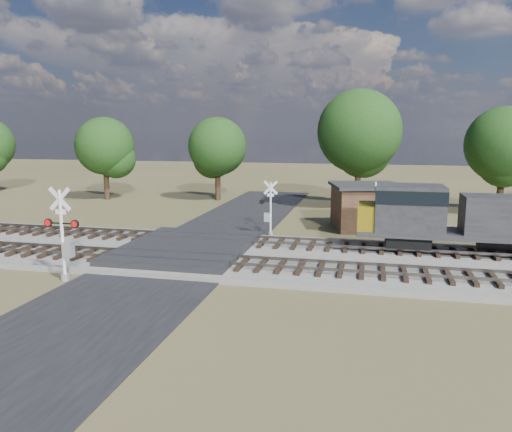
# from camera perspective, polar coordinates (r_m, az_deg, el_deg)

# --- Properties ---
(ground) EXTENTS (160.00, 160.00, 0.00)m
(ground) POSITION_cam_1_polar(r_m,az_deg,el_deg) (28.86, -8.27, -4.62)
(ground) COLOR #494A27
(ground) RESTS_ON ground
(ballast_bed) EXTENTS (140.00, 10.00, 0.30)m
(ballast_bed) POSITION_cam_1_polar(r_m,az_deg,el_deg) (27.43, 12.09, -5.19)
(ballast_bed) COLOR gray
(ballast_bed) RESTS_ON ground
(road) EXTENTS (7.00, 60.00, 0.08)m
(road) POSITION_cam_1_polar(r_m,az_deg,el_deg) (28.85, -8.28, -4.55)
(road) COLOR black
(road) RESTS_ON ground
(crossing_panel) EXTENTS (7.00, 9.00, 0.62)m
(crossing_panel) POSITION_cam_1_polar(r_m,az_deg,el_deg) (29.23, -7.94, -3.79)
(crossing_panel) COLOR #262628
(crossing_panel) RESTS_ON ground
(track_near) EXTENTS (140.00, 2.60, 0.33)m
(track_near) POSITION_cam_1_polar(r_m,az_deg,el_deg) (25.94, -3.43, -5.25)
(track_near) COLOR black
(track_near) RESTS_ON ballast_bed
(track_far) EXTENTS (140.00, 2.60, 0.33)m
(track_far) POSITION_cam_1_polar(r_m,az_deg,el_deg) (30.62, -0.80, -2.88)
(track_far) COLOR black
(track_far) RESTS_ON ballast_bed
(crossing_signal_near) EXTENTS (1.83, 0.40, 4.53)m
(crossing_signal_near) POSITION_cam_1_polar(r_m,az_deg,el_deg) (25.36, -21.04, -2.84)
(crossing_signal_near) COLOR silver
(crossing_signal_near) RESTS_ON ground
(crossing_signal_far) EXTENTS (1.53, 0.35, 3.80)m
(crossing_signal_far) POSITION_cam_1_polar(r_m,az_deg,el_deg) (33.75, 1.54, 0.34)
(crossing_signal_far) COLOR silver
(crossing_signal_far) RESTS_ON ground
(equipment_shed) EXTENTS (5.84, 5.84, 3.28)m
(equipment_shed) POSITION_cam_1_polar(r_m,az_deg,el_deg) (37.13, 12.43, 1.11)
(equipment_shed) COLOR #40291B
(equipment_shed) RESTS_ON ground
(treeline) EXTENTS (81.68, 9.11, 10.76)m
(treeline) POSITION_cam_1_polar(r_m,az_deg,el_deg) (47.01, 14.19, 8.23)
(treeline) COLOR black
(treeline) RESTS_ON ground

